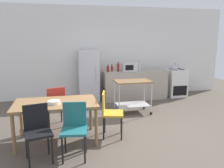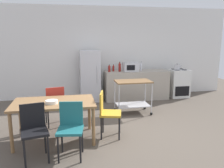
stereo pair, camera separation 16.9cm
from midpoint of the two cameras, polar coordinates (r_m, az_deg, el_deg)
ground_plane at (r=4.74m, az=5.76°, el=-12.33°), size 12.00×12.00×0.00m
back_wall at (r=7.47m, az=-1.15°, el=7.94°), size 8.40×0.12×2.90m
kitchen_counter at (r=7.24m, az=6.74°, el=-0.24°), size 2.00×0.64×0.90m
dining_table at (r=4.35m, az=-13.31°, el=-5.37°), size 1.50×0.90×0.75m
chair_black at (r=3.81m, az=-17.82°, el=-10.51°), size 0.48×0.48×0.89m
chair_mustard at (r=4.43m, az=-0.06°, el=-6.83°), size 0.49×0.49×0.89m
chair_teal at (r=3.76m, az=-9.06°, el=-10.35°), size 0.46×0.46×0.89m
chair_red at (r=5.09m, az=-13.26°, el=-4.71°), size 0.48×0.48×0.89m
stove_oven at (r=7.82m, az=16.87°, el=0.22°), size 0.60×0.61×0.92m
refrigerator at (r=6.98m, az=-4.88°, el=2.07°), size 0.60×0.63×1.55m
kitchen_cart at (r=5.82m, az=6.11°, el=-1.87°), size 0.91×0.57×0.85m
bottle_soda at (r=6.90m, az=0.01°, el=3.84°), size 0.07×0.07×0.22m
bottle_sesame_oil at (r=7.05m, az=1.04°, el=3.93°), size 0.06×0.06×0.21m
bottle_sparkling_water at (r=6.98m, az=2.63°, el=4.19°), size 0.07×0.07×0.30m
microwave at (r=7.08m, az=5.39°, el=4.28°), size 0.46×0.35×0.26m
bottle_soy_sauce at (r=7.19m, az=7.99°, el=4.27°), size 0.06×0.06×0.29m
fruit_bowl at (r=4.22m, az=-13.82°, el=-4.39°), size 0.22×0.22×0.06m
kettle at (r=7.59m, az=16.66°, el=4.11°), size 0.24×0.17×0.19m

